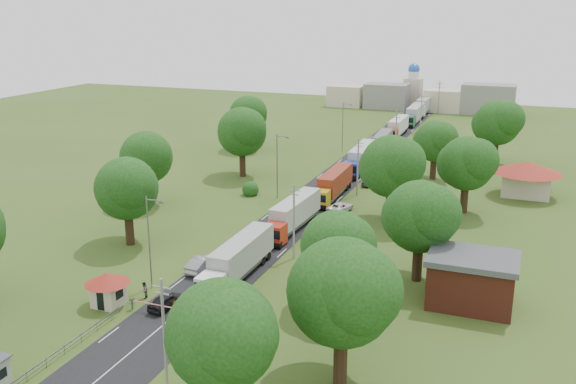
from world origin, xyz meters
The scene contains 47 objects.
ground centered at (0.00, 0.00, 0.00)m, with size 260.00×260.00×0.00m, color #36531B.
road centered at (0.00, 20.00, 0.00)m, with size 8.00×200.00×0.04m, color black.
boom_barrier centered at (-1.36, -25.00, 0.89)m, with size 9.22×0.35×1.18m.
guard_booth centered at (-7.20, -25.00, 2.16)m, with size 4.40×4.40×3.45m.
guard_rail centered at (-5.00, -35.00, 0.00)m, with size 0.10×17.00×1.70m, color slate, non-canonical shape.
info_sign centered at (5.20, 35.00, 3.00)m, with size 0.12×3.10×4.10m.
pole_0 centered at (5.50, -35.00, 4.68)m, with size 1.60×0.24×9.00m.
pole_1 centered at (5.50, -7.00, 4.68)m, with size 1.60×0.24×9.00m.
pole_2 centered at (5.50, 21.00, 4.68)m, with size 1.60×0.24×9.00m.
pole_3 centered at (5.50, 49.00, 4.68)m, with size 1.60×0.24×9.00m.
pole_4 centered at (5.50, 77.00, 4.68)m, with size 1.60×0.24×9.00m.
pole_5 centered at (5.50, 105.00, 4.68)m, with size 1.60×0.24×9.00m.
lamp_0 centered at (-5.35, -20.00, 5.55)m, with size 2.03×0.22×10.00m.
lamp_1 centered at (-5.35, 15.00, 5.55)m, with size 2.03×0.22×10.00m.
lamp_2 centered at (-5.35, 50.00, 5.55)m, with size 2.03×0.22×10.00m.
tree_0 centered at (11.99, -37.84, 7.22)m, with size 8.80×8.80×11.07m.
tree_1 centered at (17.99, -29.83, 7.85)m, with size 9.60×9.60×12.05m.
tree_2 centered at (13.99, -17.86, 6.60)m, with size 8.00×8.00×10.10m.
tree_3 centered at (19.99, -7.84, 7.22)m, with size 8.80×8.80×11.07m.
tree_4 centered at (12.99, 10.17, 7.85)m, with size 9.60×9.60×12.05m.
tree_5 centered at (21.99, 18.16, 7.22)m, with size 8.80×8.80×11.07m.
tree_6 centered at (14.99, 35.14, 6.60)m, with size 8.00×8.00×10.10m.
tree_7 centered at (23.99, 50.17, 7.85)m, with size 9.60×9.60×12.05m.
tree_10 centered at (-15.01, -9.84, 7.22)m, with size 8.80×8.80×11.07m.
tree_11 centered at (-22.01, 5.16, 7.22)m, with size 8.80×8.80×11.07m.
tree_12 centered at (-16.01, 25.17, 7.85)m, with size 9.60×9.60×12.05m.
tree_13 centered at (-24.01, 45.16, 7.22)m, with size 8.80×8.80×11.07m.
house_brick centered at (26.00, -12.00, 2.65)m, with size 8.60×6.60×5.20m.
house_cream centered at (30.00, 30.00, 3.64)m, with size 10.08×10.08×5.80m.
distant_town centered at (0.68, 110.00, 3.49)m, with size 52.00×8.00×8.00m.
church centered at (-4.00, 118.00, 5.39)m, with size 5.00×5.00×12.30m.
truck_0 centered at (1.87, -14.39, 2.18)m, with size 2.61×14.83×4.11m.
truck_1 centered at (1.91, 2.27, 2.14)m, with size 3.01×14.61×4.04m.
truck_2 centered at (2.39, 18.61, 2.11)m, with size 2.68×14.35×3.97m.
truck_3 centered at (2.03, 36.49, 2.29)m, with size 3.19×15.59×4.31m.
truck_4 centered at (2.09, 51.97, 2.03)m, with size 3.10×13.87×3.83m.
truck_5 centered at (1.62, 69.71, 2.12)m, with size 2.54×14.41×3.99m.
truck_6 centered at (2.04, 88.18, 2.26)m, with size 2.88×15.41×4.27m.
truck_7 centered at (1.86, 103.99, 2.29)m, with size 2.83×15.57×4.32m.
truck_8 centered at (2.06, 122.08, 2.27)m, with size 3.09×15.46×4.28m.
car_lane_front centered at (-1.59, -23.50, 0.73)m, with size 1.71×4.26×1.45m, color black.
car_lane_mid centered at (-2.63, -14.07, 0.83)m, with size 1.76×5.05×1.66m, color gray.
car_lane_rear centered at (-1.00, -7.69, 0.79)m, with size 2.20×5.41×1.57m, color black.
car_verge_near centered at (5.50, 12.01, 0.68)m, with size 2.25×4.88×1.36m, color white.
car_verge_far centered at (5.50, 27.17, 0.69)m, with size 1.63×4.06×1.38m, color #4D5054.
pedestrian_near centered at (-0.02, -24.50, 0.80)m, with size 0.59×0.39×1.61m, color gray.
pedestrian_booth centered at (-4.80, -22.42, 0.85)m, with size 0.83×0.65×1.70m, color gray.
Camera 1 is at (30.05, -72.40, 28.42)m, focal length 40.00 mm.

